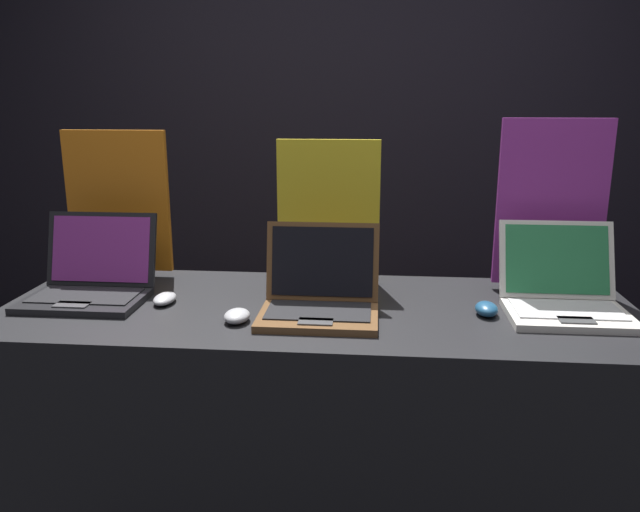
% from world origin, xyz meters
% --- Properties ---
extents(wall_back, '(8.00, 0.05, 2.80)m').
position_xyz_m(wall_back, '(0.00, 1.72, 1.40)').
color(wall_back, black).
rests_on(wall_back, ground_plane).
extents(display_counter, '(1.82, 0.68, 0.98)m').
position_xyz_m(display_counter, '(0.00, 0.34, 0.49)').
color(display_counter, black).
rests_on(display_counter, ground_plane).
extents(laptop_front, '(0.34, 0.30, 0.24)m').
position_xyz_m(laptop_front, '(-0.68, 0.35, 1.04)').
color(laptop_front, black).
rests_on(laptop_front, display_counter).
extents(mouse_front, '(0.06, 0.10, 0.03)m').
position_xyz_m(mouse_front, '(-0.45, 0.32, 1.00)').
color(mouse_front, '#B2B2B7').
rests_on(mouse_front, display_counter).
extents(promo_stand_front, '(0.34, 0.07, 0.48)m').
position_xyz_m(promo_stand_front, '(-0.68, 0.59, 1.21)').
color(promo_stand_front, black).
rests_on(promo_stand_front, display_counter).
extents(laptop_middle, '(0.32, 0.28, 0.24)m').
position_xyz_m(laptop_middle, '(0.01, 0.27, 1.04)').
color(laptop_middle, brown).
rests_on(laptop_middle, display_counter).
extents(mouse_middle, '(0.07, 0.09, 0.03)m').
position_xyz_m(mouse_middle, '(-0.21, 0.19, 1.00)').
color(mouse_middle, '#B2B2B7').
rests_on(mouse_middle, display_counter).
extents(promo_stand_middle, '(0.32, 0.07, 0.46)m').
position_xyz_m(promo_stand_middle, '(0.01, 0.57, 1.20)').
color(promo_stand_middle, black).
rests_on(promo_stand_middle, display_counter).
extents(laptop_back, '(0.32, 0.32, 0.23)m').
position_xyz_m(laptop_back, '(0.69, 0.36, 1.04)').
color(laptop_back, silver).
rests_on(laptop_back, display_counter).
extents(mouse_back, '(0.06, 0.09, 0.04)m').
position_xyz_m(mouse_back, '(0.47, 0.30, 1.00)').
color(mouse_back, navy).
rests_on(mouse_back, display_counter).
extents(promo_stand_back, '(0.32, 0.07, 0.53)m').
position_xyz_m(promo_stand_back, '(0.69, 0.55, 1.24)').
color(promo_stand_back, black).
rests_on(promo_stand_back, display_counter).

